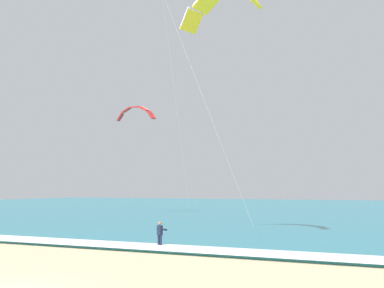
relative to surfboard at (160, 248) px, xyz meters
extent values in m
cube|color=teal|center=(0.35, 58.24, 0.07)|extent=(200.00, 120.00, 0.20)
cube|color=white|center=(0.35, -0.76, 0.19)|extent=(200.00, 2.70, 0.04)
ellipsoid|color=#E04C38|center=(0.00, 0.00, 0.00)|extent=(0.92, 1.46, 0.05)
cube|color=black|center=(0.00, 0.23, 0.04)|extent=(0.17, 0.11, 0.04)
cube|color=black|center=(0.00, -0.23, 0.04)|extent=(0.17, 0.11, 0.04)
cylinder|color=#191E38|center=(-0.09, 0.04, 0.39)|extent=(0.14, 0.14, 0.84)
cylinder|color=#191E38|center=(0.09, -0.04, 0.39)|extent=(0.14, 0.14, 0.84)
cube|color=#191E38|center=(0.00, 0.00, 1.11)|extent=(0.39, 0.31, 0.60)
sphere|color=#9E704C|center=(0.00, 0.00, 1.55)|extent=(0.22, 0.22, 0.22)
cylinder|color=#191E38|center=(-0.11, 0.21, 1.16)|extent=(0.27, 0.50, 0.22)
cylinder|color=#191E38|center=(0.23, 0.08, 1.16)|extent=(0.27, 0.50, 0.22)
cylinder|color=black|center=(0.14, 0.35, 1.16)|extent=(0.53, 0.23, 0.04)
cube|color=#3F3F42|center=(0.04, 0.11, 0.89)|extent=(0.14, 0.12, 0.10)
cube|color=yellow|center=(0.78, 5.79, 17.86)|extent=(2.11, 1.84, 1.26)
cube|color=yellow|center=(-0.57, 6.09, 16.71)|extent=(1.81, 1.60, 1.69)
cube|color=white|center=(-0.81, 5.56, 16.93)|extent=(1.05, 0.64, 1.41)
cylinder|color=#B2B2B7|center=(2.45, 1.91, 8.94)|extent=(5.20, 3.13, 15.55)
cylinder|color=#B2B2B7|center=(-0.35, 3.22, 8.94)|extent=(0.45, 5.75, 15.55)
cube|color=red|center=(-21.69, 28.94, 13.78)|extent=(1.09, 1.12, 1.26)
cube|color=white|center=(-21.72, 29.40, 13.91)|extent=(0.83, 0.24, 1.10)
cube|color=red|center=(-20.63, 28.85, 14.69)|extent=(1.37, 1.14, 0.90)
cube|color=white|center=(-20.66, 29.31, 14.82)|extent=(1.17, 0.26, 0.70)
cube|color=red|center=(-19.27, 28.88, 15.02)|extent=(1.37, 1.15, 0.34)
cube|color=white|center=(-19.30, 29.34, 15.15)|extent=(1.25, 0.26, 0.14)
cube|color=red|center=(-17.92, 29.02, 14.69)|extent=(1.25, 1.14, 0.90)
cube|color=white|center=(-17.95, 29.48, 14.82)|extent=(1.15, 0.25, 0.70)
cube|color=red|center=(-16.88, 29.24, 13.78)|extent=(0.96, 1.12, 1.26)
cube|color=white|center=(-16.90, 29.70, 13.91)|extent=(0.82, 0.23, 1.10)
camera|label=1|loc=(13.48, -25.55, 3.73)|focal=42.77mm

